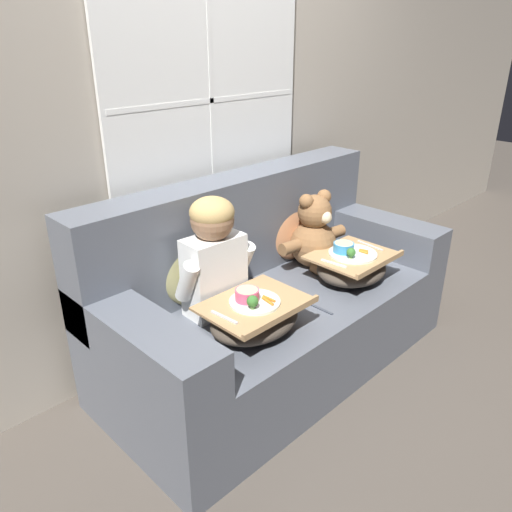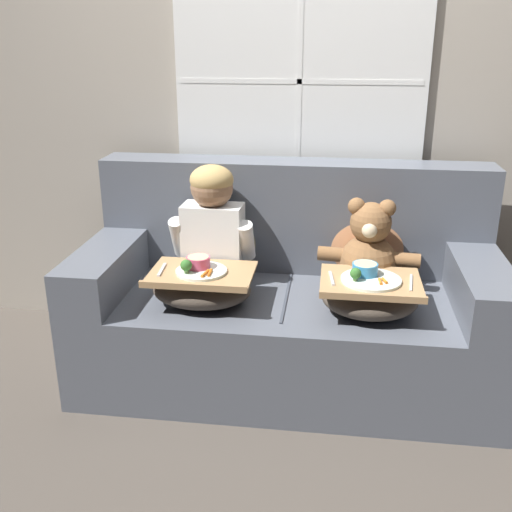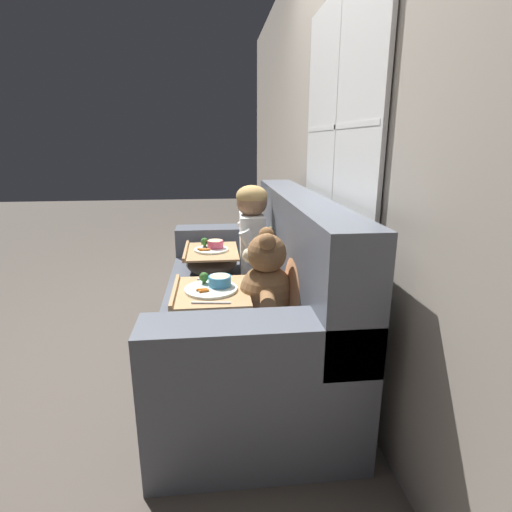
{
  "view_description": "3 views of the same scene",
  "coord_description": "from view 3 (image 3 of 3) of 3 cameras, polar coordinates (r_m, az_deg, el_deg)",
  "views": [
    {
      "loc": [
        -1.66,
        -1.49,
        1.63
      ],
      "look_at": [
        -0.11,
        0.06,
        0.65
      ],
      "focal_mm": 35.0,
      "sensor_mm": 36.0,
      "label": 1
    },
    {
      "loc": [
        0.19,
        -2.49,
        1.54
      ],
      "look_at": [
        -0.14,
        -0.05,
        0.62
      ],
      "focal_mm": 42.0,
      "sensor_mm": 36.0,
      "label": 2
    },
    {
      "loc": [
        2.12,
        -0.15,
        1.25
      ],
      "look_at": [
        0.01,
        0.08,
        0.64
      ],
      "focal_mm": 28.0,
      "sensor_mm": 36.0,
      "label": 3
    }
  ],
  "objects": [
    {
      "name": "couch",
      "position": [
        2.32,
        -0.15,
        -6.87
      ],
      "size": [
        1.87,
        0.87,
        0.97
      ],
      "color": "#565B66",
      "rests_on": "ground_plane"
    },
    {
      "name": "teddy_bear",
      "position": [
        1.89,
        1.33,
        -3.58
      ],
      "size": [
        0.46,
        0.32,
        0.43
      ],
      "color": "brown",
      "rests_on": "couch"
    },
    {
      "name": "lap_tray_child",
      "position": [
        2.59,
        -6.38,
        -0.61
      ],
      "size": [
        0.45,
        0.34,
        0.22
      ],
      "color": "#473D33",
      "rests_on": "child_figure"
    },
    {
      "name": "child_figure",
      "position": [
        2.54,
        -0.61,
        4.45
      ],
      "size": [
        0.4,
        0.2,
        0.56
      ],
      "color": "white",
      "rests_on": "couch"
    },
    {
      "name": "wall_back_with_window",
      "position": [
        2.23,
        12.51,
        17.02
      ],
      "size": [
        8.0,
        0.08,
        2.6
      ],
      "color": "#A89E8E",
      "rests_on": "ground_plane"
    },
    {
      "name": "throw_pillow_behind_teddy",
      "position": [
        1.91,
        6.1,
        -3.11
      ],
      "size": [
        0.38,
        0.18,
        0.39
      ],
      "color": "#B2754C",
      "rests_on": "couch"
    },
    {
      "name": "ground_plane",
      "position": [
        2.47,
        -1.85,
        -14.4
      ],
      "size": [
        14.0,
        14.0,
        0.0
      ],
      "primitive_type": "plane",
      "color": "#4C443D"
    },
    {
      "name": "throw_pillow_behind_child",
      "position": [
        2.59,
        2.81,
        2.04
      ],
      "size": [
        0.4,
        0.19,
        0.42
      ],
      "color": "#898456",
      "rests_on": "couch"
    },
    {
      "name": "lap_tray_teddy",
      "position": [
        1.91,
        -6.37,
        -6.69
      ],
      "size": [
        0.41,
        0.35,
        0.21
      ],
      "color": "#473D33",
      "rests_on": "teddy_bear"
    }
  ]
}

